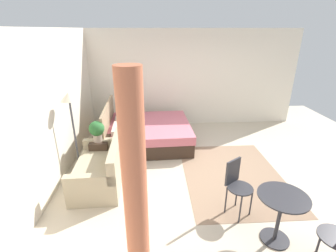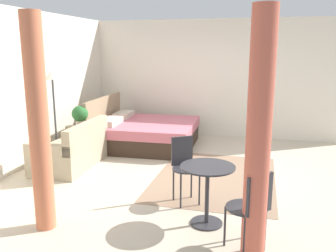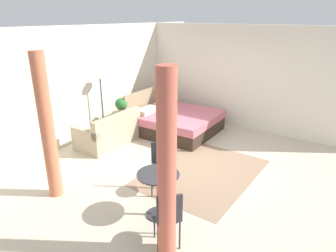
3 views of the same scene
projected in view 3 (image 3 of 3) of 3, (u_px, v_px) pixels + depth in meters
The scene contains 15 objects.
ground_plane at pixel (193, 163), 6.40m from camera, with size 8.33×8.99×0.02m, color beige.
wall_back at pixel (92, 82), 7.55m from camera, with size 8.33×0.12×2.72m, color silver.
wall_right at pixel (246, 78), 7.97m from camera, with size 0.12×5.99×2.72m, color silver.
area_rug at pixel (202, 172), 5.98m from camera, with size 2.54×1.88×0.01m, color #93755B.
bed at pixel (175, 121), 8.01m from camera, with size 1.96×2.08×1.03m.
couch at pixel (109, 133), 7.21m from camera, with size 1.51×0.86×0.81m.
nightstand at pixel (126, 124), 7.85m from camera, with size 0.52×0.37×0.55m.
potted_plant at pixel (121, 105), 7.60m from camera, with size 0.31×0.31×0.44m.
vase at pixel (128, 110), 7.82m from camera, with size 0.12×0.12×0.16m.
floor_lamp at pixel (100, 83), 7.32m from camera, with size 0.30×0.30×1.67m.
balcony_table at pixel (158, 187), 4.54m from camera, with size 0.64×0.64×0.73m.
cafe_chair_near_window at pixel (160, 163), 5.19m from camera, with size 0.53×0.53×0.89m.
cafe_chair_near_couch at pixel (168, 214), 3.88m from camera, with size 0.58×0.58×0.87m.
curtain_left at pixel (167, 169), 3.57m from camera, with size 0.24×0.24×2.45m.
curtain_right at pixel (47, 128), 4.85m from camera, with size 0.23×0.23×2.45m.
Camera 3 is at (-5.00, -2.87, 2.94)m, focal length 32.24 mm.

